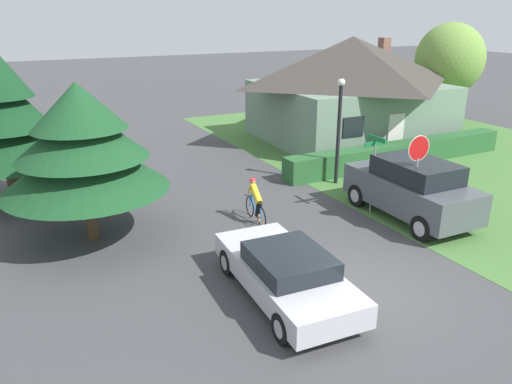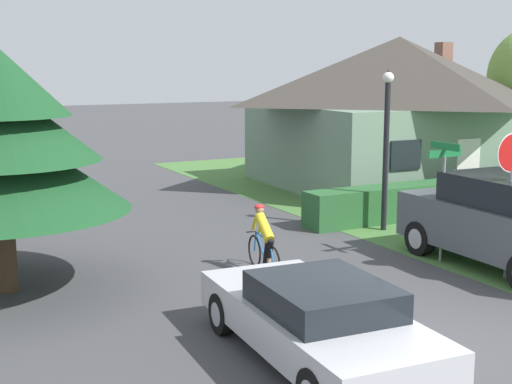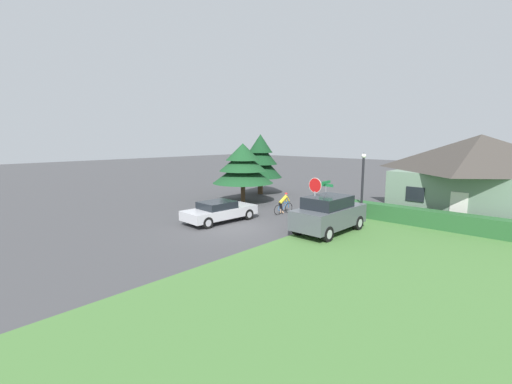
# 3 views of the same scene
# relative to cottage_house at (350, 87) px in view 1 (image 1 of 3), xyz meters

# --- Properties ---
(ground_plane) EXTENTS (140.00, 140.00, 0.00)m
(ground_plane) POSITION_rel_cottage_house_xyz_m (-9.40, -12.86, -2.75)
(ground_plane) COLOR #424244
(cottage_house) EXTENTS (9.74, 8.57, 5.29)m
(cottage_house) POSITION_rel_cottage_house_xyz_m (0.00, 0.00, 0.00)
(cottage_house) COLOR slate
(cottage_house) RESTS_ON ground
(hedge_row) EXTENTS (11.65, 0.90, 0.99)m
(hedge_row) POSITION_rel_cottage_house_xyz_m (-0.97, -5.02, -2.25)
(hedge_row) COLOR #285B2D
(hedge_row) RESTS_ON ground
(sedan_left_lane) EXTENTS (2.15, 4.73, 1.27)m
(sedan_left_lane) POSITION_rel_cottage_house_xyz_m (-11.18, -12.25, -2.09)
(sedan_left_lane) COLOR #BCBCC1
(sedan_left_lane) RESTS_ON ground
(cyclist) EXTENTS (0.44, 1.74, 1.43)m
(cyclist) POSITION_rel_cottage_house_xyz_m (-9.68, -7.84, -2.06)
(cyclist) COLOR black
(cyclist) RESTS_ON ground
(parked_suv_right) EXTENTS (2.16, 4.67, 2.00)m
(parked_suv_right) POSITION_rel_cottage_house_xyz_m (-5.01, -9.90, -1.74)
(parked_suv_right) COLOR #4C5156
(parked_suv_right) RESTS_ON ground
(stop_sign) EXTENTS (0.80, 0.07, 2.98)m
(stop_sign) POSITION_rel_cottage_house_xyz_m (-5.52, -10.51, -0.60)
(stop_sign) COLOR gray
(stop_sign) RESTS_ON ground
(street_lamp) EXTENTS (0.29, 0.29, 4.18)m
(street_lamp) POSITION_rel_cottage_house_xyz_m (-5.05, -5.88, -0.31)
(street_lamp) COLOR black
(street_lamp) RESTS_ON ground
(street_name_sign) EXTENTS (0.90, 0.90, 2.65)m
(street_name_sign) POSITION_rel_cottage_house_xyz_m (-5.82, -8.91, -0.91)
(street_name_sign) COLOR gray
(street_name_sign) RESTS_ON ground
(conifer_tall_near) EXTENTS (4.77, 4.77, 4.67)m
(conifer_tall_near) POSITION_rel_cottage_house_xyz_m (-14.63, -6.69, 0.15)
(conifer_tall_near) COLOR #4C3823
(conifer_tall_near) RESTS_ON ground
(conifer_tall_far) EXTENTS (3.92, 3.92, 5.43)m
(conifer_tall_far) POSITION_rel_cottage_house_xyz_m (-16.48, -2.55, 0.45)
(conifer_tall_far) COLOR #4C3823
(conifer_tall_far) RESTS_ON ground
(deciduous_tree_right) EXTENTS (3.94, 3.94, 5.92)m
(deciduous_tree_right) POSITION_rel_cottage_house_xyz_m (7.29, 0.22, 1.10)
(deciduous_tree_right) COLOR #4C3823
(deciduous_tree_right) RESTS_ON ground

